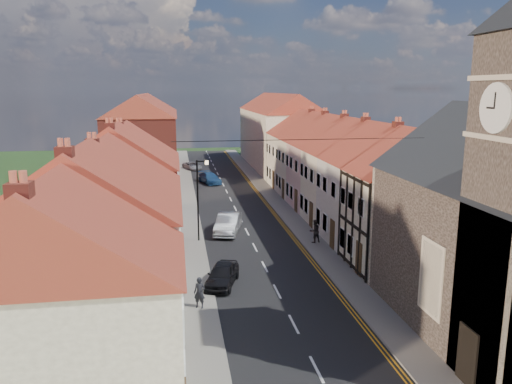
# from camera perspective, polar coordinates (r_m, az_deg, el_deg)

# --- Properties ---
(road) EXTENTS (7.00, 90.00, 0.02)m
(road) POSITION_cam_1_polar(r_m,az_deg,el_deg) (47.29, -2.40, -1.88)
(road) COLOR black
(road) RESTS_ON ground
(pavement_left) EXTENTS (1.80, 90.00, 0.12)m
(pavement_left) POSITION_cam_1_polar(r_m,az_deg,el_deg) (46.98, -7.74, -2.01)
(pavement_left) COLOR gray
(pavement_left) RESTS_ON ground
(pavement_right) EXTENTS (1.80, 90.00, 0.12)m
(pavement_right) POSITION_cam_1_polar(r_m,az_deg,el_deg) (47.97, 2.83, -1.63)
(pavement_right) COLOR gray
(pavement_right) RESTS_ON ground
(cottage_r_tudor) EXTENTS (8.30, 5.20, 9.00)m
(cottage_r_tudor) POSITION_cam_1_polar(r_m,az_deg,el_deg) (32.56, 17.72, -0.65)
(cottage_r_tudor) COLOR #F4EDCE
(cottage_r_tudor) RESTS_ON ground
(cottage_r_white_near) EXTENTS (8.30, 6.00, 9.00)m
(cottage_r_white_near) POSITION_cam_1_polar(r_m,az_deg,el_deg) (37.37, 14.08, 1.11)
(cottage_r_white_near) COLOR silver
(cottage_r_white_near) RESTS_ON ground
(cottage_r_cream_mid) EXTENTS (8.30, 5.20, 9.00)m
(cottage_r_cream_mid) POSITION_cam_1_polar(r_m,az_deg,el_deg) (42.31, 11.23, 2.46)
(cottage_r_cream_mid) COLOR #F4EDCE
(cottage_r_cream_mid) RESTS_ON ground
(cottage_r_pink) EXTENTS (8.30, 6.00, 9.00)m
(cottage_r_pink) POSITION_cam_1_polar(r_m,az_deg,el_deg) (47.35, 8.99, 3.50)
(cottage_r_pink) COLOR beige
(cottage_r_pink) RESTS_ON ground
(cottage_r_white_far) EXTENTS (8.30, 5.20, 9.00)m
(cottage_r_white_far) POSITION_cam_1_polar(r_m,az_deg,el_deg) (52.46, 7.17, 4.36)
(cottage_r_white_far) COLOR #F4EDCE
(cottage_r_white_far) RESTS_ON ground
(cottage_r_cream_far) EXTENTS (8.30, 6.00, 9.00)m
(cottage_r_cream_far) POSITION_cam_1_polar(r_m,az_deg,el_deg) (57.63, 5.67, 5.04)
(cottage_r_cream_far) COLOR #F4EDCE
(cottage_r_cream_far) RESTS_ON ground
(cottage_l_brick_near) EXTENTS (8.30, 5.70, 8.80)m
(cottage_l_brick_near) POSITION_cam_1_polar(r_m,az_deg,el_deg) (17.28, -22.18, -12.21)
(cottage_l_brick_near) COLOR #F4EDCE
(cottage_l_brick_near) RESTS_ON ground
(cottage_l_cream) EXTENTS (8.30, 6.30, 9.10)m
(cottage_l_cream) POSITION_cam_1_polar(r_m,az_deg,el_deg) (22.56, -18.97, -5.97)
(cottage_l_cream) COLOR #F4EDCE
(cottage_l_cream) RESTS_ON ground
(cottage_l_white) EXTENTS (8.30, 6.90, 8.80)m
(cottage_l_white) POSITION_cam_1_polar(r_m,az_deg,el_deg) (28.69, -16.84, -2.42)
(cottage_l_white) COLOR silver
(cottage_l_white) RESTS_ON ground
(cottage_l_brick_mid) EXTENTS (8.30, 5.70, 9.10)m
(cottage_l_brick_mid) POSITION_cam_1_polar(r_m,az_deg,el_deg) (34.57, -15.55, 0.28)
(cottage_l_brick_mid) COLOR maroon
(cottage_l_brick_mid) RESTS_ON ground
(cottage_l_pink) EXTENTS (8.30, 6.30, 8.80)m
(cottage_l_pink) POSITION_cam_1_polar(r_m,az_deg,el_deg) (40.27, -14.66, 1.68)
(cottage_l_pink) COLOR beige
(cottage_l_pink) RESTS_ON ground
(block_right_far) EXTENTS (8.30, 24.20, 10.50)m
(block_right_far) POSITION_cam_1_polar(r_m,az_deg,el_deg) (72.38, 2.60, 7.09)
(block_right_far) COLOR #F4EDCE
(block_right_far) RESTS_ON ground
(block_left_far) EXTENTS (8.30, 24.20, 10.50)m
(block_left_far) POSITION_cam_1_polar(r_m,az_deg,el_deg) (66.03, -12.60, 6.38)
(block_left_far) COLOR maroon
(block_left_far) RESTS_ON ground
(lamppost) EXTENTS (0.88, 0.15, 6.00)m
(lamppost) POSITION_cam_1_polar(r_m,az_deg,el_deg) (36.48, -6.55, -0.36)
(lamppost) COLOR black
(lamppost) RESTS_ON pavement_left
(car_near) EXTENTS (2.58, 4.02, 1.28)m
(car_near) POSITION_cam_1_polar(r_m,az_deg,el_deg) (29.15, -3.89, -9.41)
(car_near) COLOR black
(car_near) RESTS_ON ground
(car_mid) EXTENTS (2.74, 4.92, 1.54)m
(car_mid) POSITION_cam_1_polar(r_m,az_deg,el_deg) (39.21, -3.21, -3.61)
(car_mid) COLOR #989A9F
(car_mid) RESTS_ON ground
(car_far) EXTENTS (2.89, 4.70, 1.27)m
(car_far) POSITION_cam_1_polar(r_m,az_deg,el_deg) (59.93, -5.31, 1.60)
(car_far) COLOR navy
(car_far) RESTS_ON ground
(car_distant) EXTENTS (2.94, 4.21, 1.07)m
(car_distant) POSITION_cam_1_polar(r_m,az_deg,el_deg) (70.35, -7.28, 2.97)
(car_distant) COLOR #A8AAAF
(car_distant) RESTS_ON ground
(pedestrian_left) EXTENTS (0.68, 0.56, 1.62)m
(pedestrian_left) POSITION_cam_1_polar(r_m,az_deg,el_deg) (26.09, -6.47, -11.37)
(pedestrian_left) COLOR black
(pedestrian_left) RESTS_ON pavement_left
(pedestrian_right) EXTENTS (0.97, 0.84, 1.71)m
(pedestrian_right) POSITION_cam_1_polar(r_m,az_deg,el_deg) (36.63, 6.72, -4.45)
(pedestrian_right) COLOR #2B2622
(pedestrian_right) RESTS_ON pavement_right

